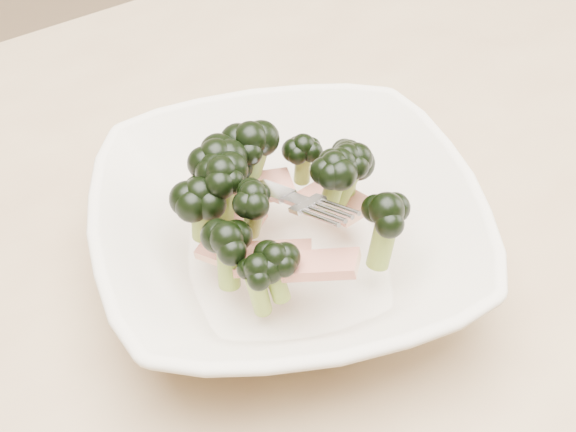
% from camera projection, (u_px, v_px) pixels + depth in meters
% --- Properties ---
extents(dining_table, '(1.20, 0.80, 0.75)m').
position_uv_depth(dining_table, '(263.00, 356.00, 0.64)').
color(dining_table, tan).
rests_on(dining_table, ground).
extents(broccoli_dish, '(0.34, 0.34, 0.10)m').
position_uv_depth(broccoli_dish, '(286.00, 228.00, 0.55)').
color(broccoli_dish, beige).
rests_on(broccoli_dish, dining_table).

